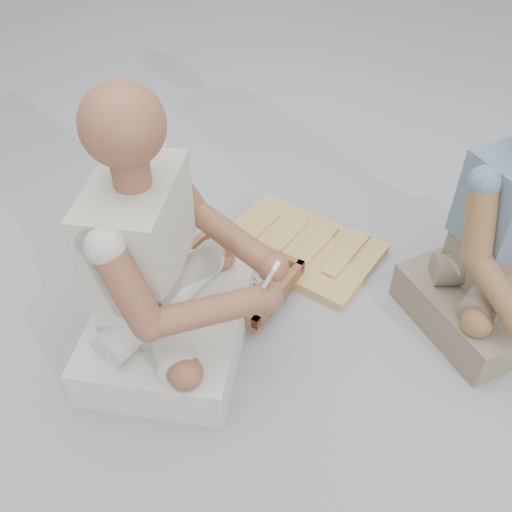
% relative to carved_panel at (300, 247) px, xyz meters
% --- Properties ---
extents(ground, '(60.00, 60.00, 0.00)m').
position_rel_carved_panel_xyz_m(ground, '(0.01, -0.60, -0.02)').
color(ground, '#96969B').
rests_on(ground, ground).
extents(carved_panel, '(0.73, 0.58, 0.04)m').
position_rel_carved_panel_xyz_m(carved_panel, '(0.00, 0.00, 0.00)').
color(carved_panel, '#A17A3E').
rests_on(carved_panel, ground).
extents(tool_tray, '(0.53, 0.46, 0.06)m').
position_rel_carved_panel_xyz_m(tool_tray, '(-0.20, -0.30, 0.04)').
color(tool_tray, brown).
rests_on(tool_tray, carved_panel).
extents(chisel_0, '(0.14, 0.19, 0.02)m').
position_rel_carved_panel_xyz_m(chisel_0, '(-0.12, -0.24, 0.05)').
color(chisel_0, white).
rests_on(chisel_0, tool_tray).
extents(chisel_1, '(0.21, 0.10, 0.02)m').
position_rel_carved_panel_xyz_m(chisel_1, '(-0.04, -0.24, 0.06)').
color(chisel_1, white).
rests_on(chisel_1, tool_tray).
extents(chisel_2, '(0.15, 0.18, 0.02)m').
position_rel_carved_panel_xyz_m(chisel_2, '(-0.20, -0.27, 0.05)').
color(chisel_2, white).
rests_on(chisel_2, tool_tray).
extents(chisel_3, '(0.22, 0.07, 0.02)m').
position_rel_carved_panel_xyz_m(chisel_3, '(-0.02, -0.29, 0.05)').
color(chisel_3, white).
rests_on(chisel_3, tool_tray).
extents(chisel_4, '(0.22, 0.02, 0.02)m').
position_rel_carved_panel_xyz_m(chisel_4, '(-0.07, -0.32, 0.06)').
color(chisel_4, white).
rests_on(chisel_4, tool_tray).
extents(chisel_5, '(0.16, 0.18, 0.02)m').
position_rel_carved_panel_xyz_m(chisel_5, '(-0.10, -0.41, 0.05)').
color(chisel_5, white).
rests_on(chisel_5, tool_tray).
extents(chisel_6, '(0.19, 0.15, 0.02)m').
position_rel_carved_panel_xyz_m(chisel_6, '(-0.03, -0.35, 0.06)').
color(chisel_6, white).
rests_on(chisel_6, tool_tray).
extents(chisel_7, '(0.07, 0.22, 0.02)m').
position_rel_carved_panel_xyz_m(chisel_7, '(-0.08, -0.18, 0.05)').
color(chisel_7, white).
rests_on(chisel_7, tool_tray).
extents(wood_chip_0, '(0.02, 0.02, 0.00)m').
position_rel_carved_panel_xyz_m(wood_chip_0, '(0.14, -0.17, -0.02)').
color(wood_chip_0, tan).
rests_on(wood_chip_0, ground).
extents(wood_chip_1, '(0.02, 0.02, 0.00)m').
position_rel_carved_panel_xyz_m(wood_chip_1, '(-0.01, -0.28, -0.02)').
color(wood_chip_1, tan).
rests_on(wood_chip_1, ground).
extents(wood_chip_2, '(0.02, 0.02, 0.00)m').
position_rel_carved_panel_xyz_m(wood_chip_2, '(-0.37, -0.41, -0.02)').
color(wood_chip_2, tan).
rests_on(wood_chip_2, ground).
extents(wood_chip_3, '(0.02, 0.02, 0.00)m').
position_rel_carved_panel_xyz_m(wood_chip_3, '(-0.03, -0.40, -0.02)').
color(wood_chip_3, tan).
rests_on(wood_chip_3, ground).
extents(wood_chip_4, '(0.02, 0.02, 0.00)m').
position_rel_carved_panel_xyz_m(wood_chip_4, '(0.14, -0.56, -0.02)').
color(wood_chip_4, tan).
rests_on(wood_chip_4, ground).
extents(wood_chip_5, '(0.02, 0.02, 0.00)m').
position_rel_carved_panel_xyz_m(wood_chip_5, '(-0.45, -0.02, -0.02)').
color(wood_chip_5, tan).
rests_on(wood_chip_5, ground).
extents(wood_chip_6, '(0.02, 0.02, 0.00)m').
position_rel_carved_panel_xyz_m(wood_chip_6, '(-0.43, -0.36, -0.02)').
color(wood_chip_6, tan).
rests_on(wood_chip_6, ground).
extents(wood_chip_7, '(0.02, 0.02, 0.00)m').
position_rel_carved_panel_xyz_m(wood_chip_7, '(0.06, -0.00, -0.02)').
color(wood_chip_7, tan).
rests_on(wood_chip_7, ground).
extents(wood_chip_8, '(0.02, 0.02, 0.00)m').
position_rel_carved_panel_xyz_m(wood_chip_8, '(-0.00, -0.18, -0.02)').
color(wood_chip_8, tan).
rests_on(wood_chip_8, ground).
extents(wood_chip_9, '(0.02, 0.02, 0.00)m').
position_rel_carved_panel_xyz_m(wood_chip_9, '(-0.41, -0.41, -0.02)').
color(wood_chip_9, tan).
rests_on(wood_chip_9, ground).
extents(wood_chip_10, '(0.02, 0.02, 0.00)m').
position_rel_carved_panel_xyz_m(wood_chip_10, '(-0.05, -0.10, -0.02)').
color(wood_chip_10, tan).
rests_on(wood_chip_10, ground).
extents(craftsman, '(0.74, 0.74, 1.02)m').
position_rel_carved_panel_xyz_m(craftsman, '(-0.31, -0.64, 0.33)').
color(craftsman, beige).
rests_on(craftsman, ground).
extents(mobile_phone, '(0.05, 0.04, 0.10)m').
position_rel_carved_panel_xyz_m(mobile_phone, '(0.08, -0.64, 0.45)').
color(mobile_phone, silver).
rests_on(mobile_phone, craftsman).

